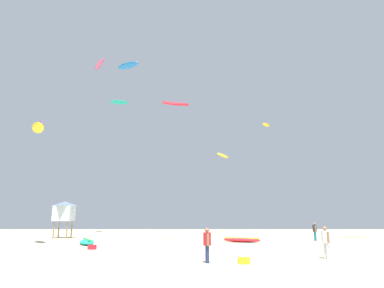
{
  "coord_description": "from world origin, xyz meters",
  "views": [
    {
      "loc": [
        0.09,
        -11.77,
        2.22
      ],
      "look_at": [
        0.0,
        17.0,
        8.52
      ],
      "focal_mm": 31.76,
      "sensor_mm": 36.0,
      "label": 1
    }
  ],
  "objects_px": {
    "person_midground": "(327,240)",
    "kite_aloft_2": "(101,64)",
    "kite_aloft_3": "(224,156)",
    "kite_grounded_mid": "(88,242)",
    "gear_bag": "(93,247)",
    "kite_grounded_near": "(243,240)",
    "lifeguard_tower": "(65,211)",
    "kite_aloft_6": "(39,128)",
    "kite_aloft_5": "(177,104)",
    "person_foreground": "(208,242)",
    "person_left": "(316,230)",
    "kite_aloft_0": "(120,102)",
    "kite_aloft_4": "(129,66)",
    "cooler_box": "(245,261)",
    "kite_aloft_1": "(267,125)"
  },
  "relations": [
    {
      "from": "kite_grounded_mid",
      "to": "lifeguard_tower",
      "type": "xyz_separation_m",
      "value": [
        -5.74,
        9.72,
        2.82
      ]
    },
    {
      "from": "cooler_box",
      "to": "kite_aloft_5",
      "type": "xyz_separation_m",
      "value": [
        -4.33,
        17.52,
        14.25
      ]
    },
    {
      "from": "kite_grounded_near",
      "to": "kite_aloft_2",
      "type": "bearing_deg",
      "value": 138.68
    },
    {
      "from": "kite_aloft_3",
      "to": "kite_aloft_1",
      "type": "bearing_deg",
      "value": -12.02
    },
    {
      "from": "person_left",
      "to": "kite_aloft_4",
      "type": "xyz_separation_m",
      "value": [
        -20.41,
        3.64,
        19.72
      ]
    },
    {
      "from": "kite_grounded_near",
      "to": "kite_aloft_4",
      "type": "bearing_deg",
      "value": 154.97
    },
    {
      "from": "lifeguard_tower",
      "to": "kite_aloft_1",
      "type": "distance_m",
      "value": 32.16
    },
    {
      "from": "person_left",
      "to": "kite_aloft_5",
      "type": "bearing_deg",
      "value": -2.65
    },
    {
      "from": "kite_aloft_2",
      "to": "kite_grounded_near",
      "type": "bearing_deg",
      "value": -41.32
    },
    {
      "from": "kite_aloft_0",
      "to": "kite_aloft_5",
      "type": "relative_size",
      "value": 0.93
    },
    {
      "from": "person_foreground",
      "to": "kite_aloft_1",
      "type": "relative_size",
      "value": 0.72
    },
    {
      "from": "kite_aloft_3",
      "to": "kite_grounded_mid",
      "type": "bearing_deg",
      "value": -121.3
    },
    {
      "from": "kite_aloft_0",
      "to": "kite_aloft_2",
      "type": "xyz_separation_m",
      "value": [
        -3.1,
        -1.52,
        5.86
      ]
    },
    {
      "from": "lifeguard_tower",
      "to": "kite_aloft_6",
      "type": "relative_size",
      "value": 1.12
    },
    {
      "from": "person_foreground",
      "to": "kite_grounded_near",
      "type": "relative_size",
      "value": 0.47
    },
    {
      "from": "kite_grounded_near",
      "to": "kite_aloft_0",
      "type": "height_order",
      "value": "kite_aloft_0"
    },
    {
      "from": "gear_bag",
      "to": "person_foreground",
      "type": "bearing_deg",
      "value": -43.36
    },
    {
      "from": "kite_aloft_4",
      "to": "kite_grounded_mid",
      "type": "bearing_deg",
      "value": -97.32
    },
    {
      "from": "person_foreground",
      "to": "kite_aloft_2",
      "type": "xyz_separation_m",
      "value": [
        -15.61,
        32.22,
        25.31
      ]
    },
    {
      "from": "person_left",
      "to": "lifeguard_tower",
      "type": "height_order",
      "value": "lifeguard_tower"
    },
    {
      "from": "person_foreground",
      "to": "kite_aloft_2",
      "type": "distance_m",
      "value": 43.84
    },
    {
      "from": "gear_bag",
      "to": "kite_aloft_3",
      "type": "bearing_deg",
      "value": 66.2
    },
    {
      "from": "kite_aloft_2",
      "to": "lifeguard_tower",
      "type": "bearing_deg",
      "value": -89.94
    },
    {
      "from": "kite_aloft_1",
      "to": "kite_aloft_3",
      "type": "bearing_deg",
      "value": 167.98
    },
    {
      "from": "person_left",
      "to": "kite_aloft_1",
      "type": "height_order",
      "value": "kite_aloft_1"
    },
    {
      "from": "person_left",
      "to": "lifeguard_tower",
      "type": "distance_m",
      "value": 27.74
    },
    {
      "from": "kite_aloft_1",
      "to": "kite_aloft_4",
      "type": "height_order",
      "value": "kite_aloft_4"
    },
    {
      "from": "person_left",
      "to": "person_foreground",
      "type": "bearing_deg",
      "value": 52.62
    },
    {
      "from": "kite_aloft_1",
      "to": "person_foreground",
      "type": "bearing_deg",
      "value": -108.02
    },
    {
      "from": "person_midground",
      "to": "kite_grounded_mid",
      "type": "relative_size",
      "value": 0.43
    },
    {
      "from": "kite_grounded_mid",
      "to": "person_midground",
      "type": "bearing_deg",
      "value": -32.18
    },
    {
      "from": "kite_grounded_near",
      "to": "kite_aloft_2",
      "type": "xyz_separation_m",
      "value": [
        -19.51,
        17.16,
        26.11
      ]
    },
    {
      "from": "kite_grounded_near",
      "to": "kite_aloft_1",
      "type": "bearing_deg",
      "value": 69.26
    },
    {
      "from": "lifeguard_tower",
      "to": "gear_bag",
      "type": "height_order",
      "value": "lifeguard_tower"
    },
    {
      "from": "kite_aloft_1",
      "to": "kite_aloft_6",
      "type": "distance_m",
      "value": 34.58
    },
    {
      "from": "kite_aloft_3",
      "to": "kite_aloft_5",
      "type": "relative_size",
      "value": 1.15
    },
    {
      "from": "kite_grounded_near",
      "to": "kite_aloft_5",
      "type": "distance_m",
      "value": 15.73
    },
    {
      "from": "kite_aloft_6",
      "to": "kite_grounded_mid",
      "type": "bearing_deg",
      "value": 6.14
    },
    {
      "from": "kite_aloft_1",
      "to": "lifeguard_tower",
      "type": "bearing_deg",
      "value": -155.99
    },
    {
      "from": "person_foreground",
      "to": "person_midground",
      "type": "relative_size",
      "value": 0.98
    },
    {
      "from": "gear_bag",
      "to": "kite_aloft_4",
      "type": "relative_size",
      "value": 0.18
    },
    {
      "from": "person_left",
      "to": "kite_aloft_6",
      "type": "xyz_separation_m",
      "value": [
        -26.48,
        -5.62,
        9.21
      ]
    },
    {
      "from": "person_midground",
      "to": "kite_aloft_2",
      "type": "xyz_separation_m",
      "value": [
        -22.39,
        30.45,
        25.29
      ]
    },
    {
      "from": "person_foreground",
      "to": "person_left",
      "type": "xyz_separation_m",
      "value": [
        11.67,
        17.32,
        0.04
      ]
    },
    {
      "from": "cooler_box",
      "to": "kite_aloft_0",
      "type": "height_order",
      "value": "kite_aloft_0"
    },
    {
      "from": "cooler_box",
      "to": "kite_aloft_0",
      "type": "xyz_separation_m",
      "value": [
        -14.31,
        34.12,
        20.31
      ]
    },
    {
      "from": "kite_aloft_0",
      "to": "kite_aloft_3",
      "type": "distance_m",
      "value": 18.74
    },
    {
      "from": "kite_grounded_mid",
      "to": "gear_bag",
      "type": "height_order",
      "value": "kite_grounded_mid"
    },
    {
      "from": "kite_aloft_0",
      "to": "kite_aloft_6",
      "type": "height_order",
      "value": "kite_aloft_0"
    },
    {
      "from": "kite_aloft_1",
      "to": "person_midground",
      "type": "bearing_deg",
      "value": -97.51
    }
  ]
}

